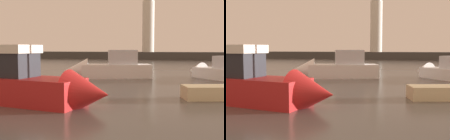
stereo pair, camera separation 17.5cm
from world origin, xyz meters
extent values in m
plane|color=#4C4742|center=(0.00, 35.03, 0.00)|extent=(220.00, 220.00, 0.00)
cube|color=#423F3D|center=(0.00, 70.07, 1.00)|extent=(78.91, 5.75, 2.01)
cylinder|color=silver|center=(-6.99, 70.07, 8.85)|extent=(3.19, 3.19, 13.68)
cube|color=white|center=(6.86, 24.87, 0.53)|extent=(5.28, 5.47, 1.07)
cone|color=white|center=(4.60, 27.30, 0.59)|extent=(2.59, 2.58, 1.89)
cube|color=#B21E1E|center=(-4.58, 10.17, 0.70)|extent=(6.69, 3.10, 1.41)
cone|color=#B21E1E|center=(-0.77, 9.75, 0.78)|extent=(2.41, 2.54, 2.32)
cube|color=#232328|center=(-5.41, 10.26, 2.06)|extent=(2.53, 2.05, 1.30)
cube|color=silver|center=(-5.41, 10.26, 2.94)|extent=(2.78, 2.25, 0.46)
cube|color=white|center=(-3.22, 23.88, 0.68)|extent=(7.40, 4.68, 1.35)
cone|color=white|center=(-7.10, 22.54, 0.74)|extent=(2.98, 3.07, 2.46)
cube|color=silver|center=(-2.63, 24.09, 2.09)|extent=(3.34, 2.79, 1.48)
cube|color=#B21E1E|center=(-10.80, 15.69, 0.50)|extent=(5.05, 5.17, 1.00)
cone|color=#B21E1E|center=(-8.63, 13.42, 0.55)|extent=(2.53, 2.52, 1.84)
cube|color=black|center=(-14.71, 23.27, 0.51)|extent=(2.67, 4.96, 1.02)
cone|color=black|center=(-14.05, 25.94, 0.56)|extent=(1.82, 1.75, 1.52)
cube|color=#8C6647|center=(-14.86, 22.65, 1.68)|extent=(1.60, 2.04, 1.31)
cube|color=silver|center=(-14.86, 22.65, 2.57)|extent=(1.76, 2.24, 0.46)
camera|label=1|loc=(3.97, -2.29, 2.98)|focal=42.73mm
camera|label=2|loc=(4.14, -2.24, 2.98)|focal=42.73mm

